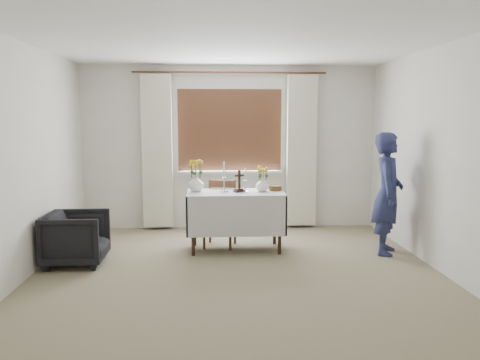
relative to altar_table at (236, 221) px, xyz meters
name	(u,v)px	position (x,y,z in m)	size (l,w,h in m)	color
ground	(239,281)	(-0.03, -1.20, -0.38)	(5.00, 5.00, 0.00)	gray
altar_table	(236,221)	(0.00, 0.00, 0.00)	(1.24, 0.64, 0.76)	silver
wooden_chair	(220,214)	(-0.20, 0.18, 0.06)	(0.41, 0.41, 0.88)	#52331C
armchair	(77,238)	(-1.89, -0.50, -0.07)	(0.66, 0.68, 0.62)	black
person	(388,194)	(1.89, -0.26, 0.38)	(0.56, 0.37, 1.53)	navy
radiator	(230,209)	(-0.03, 1.22, -0.08)	(1.10, 0.10, 0.60)	silver
wooden_cross	(239,181)	(0.05, -0.01, 0.52)	(0.13, 0.09, 0.28)	black
candlestick_left	(224,177)	(-0.15, -0.04, 0.58)	(0.11, 0.11, 0.39)	silver
candlestick_right	(245,180)	(0.12, -0.01, 0.53)	(0.09, 0.09, 0.31)	silver
flower_vase_left	(196,183)	(-0.51, 0.08, 0.49)	(0.20, 0.20, 0.21)	white
flower_vase_right	(262,185)	(0.34, 0.02, 0.47)	(0.17, 0.17, 0.18)	white
wicker_basket	(275,188)	(0.52, 0.10, 0.41)	(0.18, 0.18, 0.07)	brown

